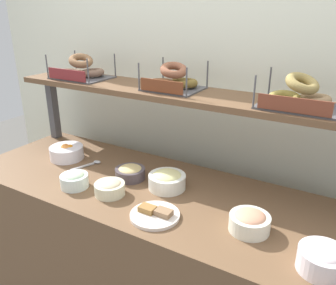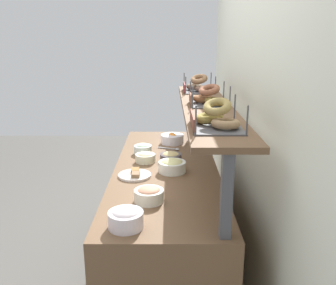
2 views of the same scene
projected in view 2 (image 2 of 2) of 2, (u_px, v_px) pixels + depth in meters
name	position (u px, v px, depth m)	size (l,w,h in m)	color
ground_plane	(166.00, 273.00, 2.76)	(8.00, 8.00, 0.00)	#595651
back_wall	(249.00, 117.00, 2.42)	(3.16, 0.06, 2.40)	white
deli_counter	(166.00, 223.00, 2.64)	(1.96, 0.70, 0.85)	brown
shelf_riser_left	(196.00, 112.00, 3.35)	(0.05, 0.05, 0.40)	#4C4C51
shelf_riser_right	(227.00, 196.00, 1.58)	(0.05, 0.05, 0.40)	#4C4C51
upper_shelf	(207.00, 108.00, 2.41)	(1.92, 0.32, 0.03)	brown
bowl_egg_salad	(172.00, 166.00, 2.42)	(0.18, 0.18, 0.09)	white
bowl_lox_spread	(149.00, 194.00, 1.98)	(0.16, 0.16, 0.09)	white
bowl_fruit_salad	(172.00, 139.00, 3.08)	(0.19, 0.19, 0.09)	white
bowl_potato_salad	(145.00, 157.00, 2.62)	(0.14, 0.14, 0.07)	beige
bowl_cream_cheese	(126.00, 218.00, 1.71)	(0.17, 0.17, 0.10)	white
bowl_scallion_spread	(143.00, 149.00, 2.80)	(0.14, 0.14, 0.08)	white
bowl_hummus	(171.00, 157.00, 2.63)	(0.15, 0.15, 0.07)	#4D434A
serving_plate_white	(135.00, 175.00, 2.35)	(0.21, 0.21, 0.04)	white
serving_spoon_near_plate	(172.00, 149.00, 2.91)	(0.08, 0.17, 0.01)	#B7B7BC
bagel_basket_poppy	(198.00, 86.00, 2.99)	(0.33, 0.24, 0.15)	#4C4C51
bagel_basket_cinnamon_raisin	(208.00, 98.00, 2.40)	(0.28, 0.24, 0.14)	#4C4C51
bagel_basket_everything	(216.00, 118.00, 1.80)	(0.33, 0.25, 0.15)	#4C4C51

